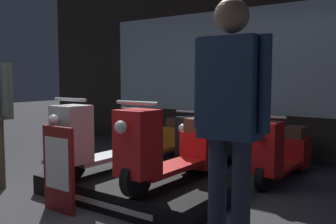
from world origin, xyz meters
The scene contains 10 objects.
ground_plane centered at (0.00, 0.00, 0.00)m, with size 30.00×30.00×0.00m, color #38383D.
shop_wall_back centered at (0.00, 3.58, 1.60)m, with size 8.81×0.09×3.20m.
display_platform centered at (0.28, 0.92, 0.11)m, with size 1.98×1.31×0.21m.
scooter_display_left centered at (-0.17, 0.92, 0.56)m, with size 0.46×1.58×0.86m.
scooter_display_right centered at (0.72, 0.92, 0.56)m, with size 0.46×1.58×0.86m.
scooter_backrow_0 centered at (-0.63, 2.43, 0.35)m, with size 0.46×1.58×0.86m.
scooter_backrow_1 centered at (0.34, 2.43, 0.35)m, with size 0.46×1.58×0.86m.
scooter_backrow_2 centered at (1.32, 2.43, 0.35)m, with size 0.46×1.58×0.86m.
person_right_browsing centered at (1.73, 0.15, 1.06)m, with size 0.56×0.23×1.81m.
price_sign_board centered at (-0.01, 0.07, 0.42)m, with size 0.41×0.04×0.82m.
Camera 1 is at (2.87, -2.14, 1.28)m, focal length 40.00 mm.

